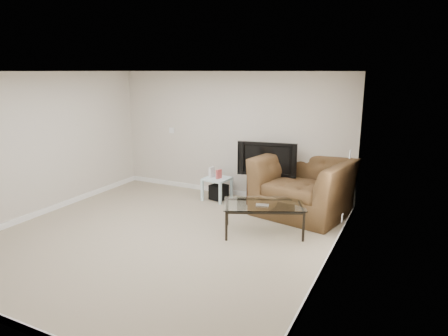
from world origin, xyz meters
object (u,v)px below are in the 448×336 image
at_px(television, 268,158).
at_px(subwoofer, 219,192).
at_px(recliner, 304,177).
at_px(coffee_table, 263,218).
at_px(side_table, 217,189).
at_px(tv_stand, 267,189).

relative_size(television, subwoofer, 3.54).
bearing_deg(television, subwoofer, -178.45).
relative_size(television, recliner, 0.66).
xyz_separation_m(subwoofer, coffee_table, (1.40, -1.18, 0.08)).
xyz_separation_m(side_table, subwoofer, (0.03, 0.02, -0.07)).
bearing_deg(recliner, coffee_table, -93.97).
bearing_deg(recliner, subwoofer, -170.00).
bearing_deg(television, tv_stand, 88.21).
bearing_deg(coffee_table, tv_stand, 107.92).
xyz_separation_m(tv_stand, television, (0.00, -0.03, 0.61)).
relative_size(side_table, recliner, 0.30).
bearing_deg(tv_stand, coffee_table, -79.79).
relative_size(tv_stand, recliner, 0.45).
height_order(tv_stand, subwoofer, tv_stand).
distance_m(subwoofer, coffee_table, 1.83).
xyz_separation_m(television, coffee_table, (0.45, -1.37, -0.66)).
height_order(subwoofer, coffee_table, coffee_table).
distance_m(side_table, coffee_table, 1.84).
bearing_deg(subwoofer, side_table, -151.95).
distance_m(tv_stand, subwoofer, 0.98).
distance_m(television, side_table, 1.21).
relative_size(television, coffee_table, 0.83).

